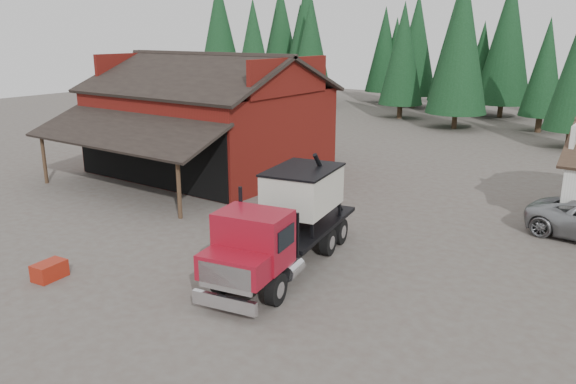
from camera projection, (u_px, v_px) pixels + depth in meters
The scene contains 7 objects.
ground at pixel (245, 260), 21.23m from camera, with size 120.00×120.00×0.00m, color #4F443E.
red_barn at pixel (209, 127), 34.38m from camera, with size 12.80×13.63×7.18m.
conifer_backdrop at pixel (523, 121), 54.11m from camera, with size 76.00×16.00×16.00m, color #103218, non-canonical shape.
near_pine_a at pixel (253, 53), 53.67m from camera, with size 4.40×4.40×11.40m.
near_pine_d at pixel (461, 43), 48.05m from camera, with size 5.28×5.28×13.40m.
feed_truck at pixel (286, 219), 20.19m from camera, with size 3.83×8.93×3.91m.
equip_box at pixel (50, 271), 19.56m from camera, with size 0.70×1.10×0.60m, color maroon.
Camera 1 is at (12.78, -15.09, 8.32)m, focal length 35.00 mm.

